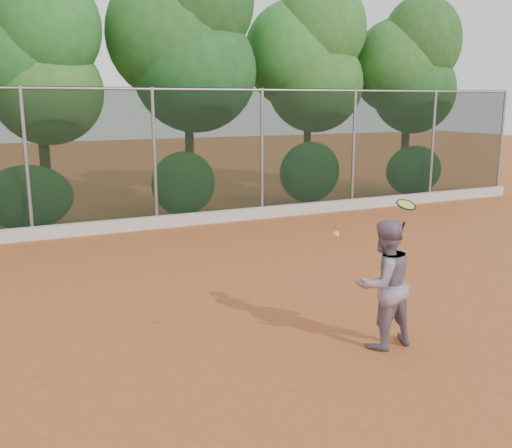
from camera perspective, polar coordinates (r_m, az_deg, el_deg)
name	(u,v)px	position (r m, az deg, el deg)	size (l,w,h in m)	color
ground	(284,319)	(8.62, 2.87, -9.44)	(80.00, 80.00, 0.00)	#A15126
concrete_curb	(159,222)	(14.70, -9.69, 0.19)	(24.00, 0.20, 0.30)	#BCB8AE
tennis_player	(384,284)	(7.61, 12.65, -5.88)	(0.83, 0.65, 1.71)	slate
chainlink_fence	(154,154)	(14.62, -10.13, 6.89)	(24.09, 0.09, 3.50)	black
foliage_backdrop	(111,54)	(16.40, -14.29, 16.18)	(23.70, 3.63, 7.55)	#462D1B
tennis_racket	(406,208)	(7.50, 14.73, 1.59)	(0.26, 0.25, 0.54)	black
tennis_ball_in_flight	(336,234)	(6.26, 8.01, -1.02)	(0.07, 0.07, 0.07)	yellow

